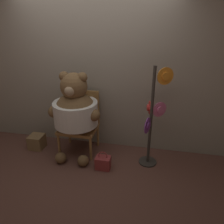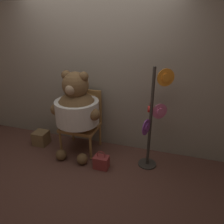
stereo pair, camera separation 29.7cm
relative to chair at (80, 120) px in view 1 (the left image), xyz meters
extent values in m
plane|color=brown|center=(0.21, -0.31, -0.53)|extent=(14.00, 14.00, 0.00)
cube|color=gray|center=(0.21, 0.28, 0.64)|extent=(8.00, 0.10, 2.35)
cylinder|color=#9E703D|center=(-0.27, -0.32, -0.33)|extent=(0.04, 0.04, 0.40)
cylinder|color=#9E703D|center=(0.27, -0.32, -0.33)|extent=(0.04, 0.04, 0.40)
cylinder|color=#9E703D|center=(-0.27, 0.13, -0.33)|extent=(0.04, 0.04, 0.40)
cylinder|color=#9E703D|center=(0.27, 0.13, -0.33)|extent=(0.04, 0.04, 0.40)
cube|color=#9E703D|center=(0.00, -0.10, -0.10)|extent=(0.59, 0.50, 0.05)
cube|color=#9E703D|center=(0.00, 0.14, 0.20)|extent=(0.59, 0.04, 0.56)
sphere|color=brown|center=(0.00, -0.17, 0.21)|extent=(0.67, 0.67, 0.67)
cylinder|color=silver|center=(0.00, -0.17, 0.21)|extent=(0.69, 0.69, 0.37)
sphere|color=brown|center=(0.00, -0.17, 0.64)|extent=(0.40, 0.40, 0.40)
sphere|color=brown|center=(-0.14, -0.17, 0.78)|extent=(0.15, 0.15, 0.15)
sphere|color=brown|center=(0.15, -0.17, 0.78)|extent=(0.15, 0.15, 0.15)
sphere|color=#997A5B|center=(0.00, -0.34, 0.62)|extent=(0.15, 0.15, 0.15)
sphere|color=brown|center=(-0.31, -0.25, 0.24)|extent=(0.19, 0.19, 0.19)
sphere|color=brown|center=(0.32, -0.25, 0.24)|extent=(0.19, 0.19, 0.19)
sphere|color=brown|center=(-0.18, -0.47, -0.45)|extent=(0.17, 0.17, 0.17)
sphere|color=brown|center=(0.19, -0.47, -0.45)|extent=(0.17, 0.17, 0.17)
cylinder|color=#332D28|center=(1.16, -0.19, -0.52)|extent=(0.28, 0.28, 0.02)
cylinder|color=#332D28|center=(1.16, -0.19, 0.23)|extent=(0.04, 0.04, 1.53)
cylinder|color=#7A388E|center=(1.12, -0.31, 0.18)|extent=(0.08, 0.22, 0.23)
cylinder|color=#7A388E|center=(1.12, -0.31, 0.18)|extent=(0.09, 0.12, 0.11)
cylinder|color=red|center=(1.13, -0.03, 0.33)|extent=(0.05, 0.20, 0.20)
cylinder|color=red|center=(1.13, -0.03, 0.33)|extent=(0.10, 0.11, 0.10)
cylinder|color=#D16693|center=(1.27, -0.12, 0.35)|extent=(0.19, 0.14, 0.23)
cylinder|color=#D16693|center=(1.27, -0.12, 0.35)|extent=(0.13, 0.12, 0.11)
cylinder|color=orange|center=(1.31, -0.11, 0.85)|extent=(0.22, 0.12, 0.24)
cylinder|color=orange|center=(1.31, -0.11, 0.85)|extent=(0.12, 0.10, 0.12)
cube|color=maroon|center=(0.50, -0.48, -0.43)|extent=(0.22, 0.16, 0.20)
torus|color=maroon|center=(0.50, -0.48, -0.30)|extent=(0.14, 0.02, 0.14)
cube|color=brown|center=(-0.76, -0.16, -0.41)|extent=(0.24, 0.24, 0.24)
camera|label=1|loc=(1.18, -3.09, 1.59)|focal=35.00mm
camera|label=2|loc=(1.46, -3.02, 1.59)|focal=35.00mm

